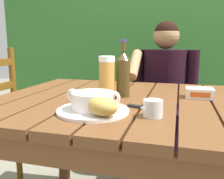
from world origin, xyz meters
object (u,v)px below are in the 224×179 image
beer_glass (107,77)px  butter_tub (199,93)px  soup_bowl (93,100)px  table_knife (141,107)px  bread_roll (103,106)px  person_eating (163,88)px  chair_near_diner (164,112)px  beer_bottle (123,73)px  water_glass_small (153,108)px  serving_plate (93,111)px

beer_glass → butter_tub: size_ratio=1.57×
soup_bowl → table_knife: soup_bowl is taller
bread_roll → person_eating: bearing=82.8°
table_knife → soup_bowl: bearing=-148.5°
person_eating → butter_tub: (0.20, -0.63, 0.10)m
chair_near_diner → beer_bottle: size_ratio=3.37×
person_eating → water_glass_small: size_ratio=17.45×
beer_bottle → water_glass_small: beer_bottle is taller
chair_near_diner → serving_plate: 1.25m
water_glass_small → person_eating: bearing=91.4°
serving_plate → chair_near_diner: bearing=80.5°
chair_near_diner → butter_tub: bearing=-76.4°
butter_tub → table_knife: bearing=-131.7°
bread_roll → beer_bottle: beer_bottle is taller
person_eating → water_glass_small: person_eating is taller
beer_glass → table_knife: bearing=-38.7°
beer_bottle → butter_tub: 0.37m
chair_near_diner → table_knife: size_ratio=6.33×
chair_near_diner → beer_bottle: 1.01m
serving_plate → table_knife: serving_plate is taller
bread_roll → beer_glass: (-0.08, 0.32, 0.05)m
serving_plate → beer_glass: bearing=94.7°
bread_roll → table_knife: bearing=59.0°
water_glass_small → table_knife: 0.12m
beer_glass → serving_plate: bearing=-85.3°
person_eating → beer_glass: bearing=-106.1°
soup_bowl → water_glass_small: size_ratio=3.06×
water_glass_small → table_knife: (-0.06, 0.10, -0.03)m
chair_near_diner → butter_tub: chair_near_diner is taller
butter_tub → person_eating: bearing=107.8°
chair_near_diner → person_eating: (-0.00, -0.20, 0.24)m
water_glass_small → beer_glass: bearing=134.3°
soup_bowl → butter_tub: soup_bowl is taller
beer_glass → water_glass_small: 0.35m
soup_bowl → table_knife: (0.16, 0.10, -0.04)m
water_glass_small → butter_tub: bearing=63.9°
chair_near_diner → bread_roll: chair_near_diner is taller
chair_near_diner → bread_roll: 1.32m
beer_glass → beer_bottle: bearing=35.9°
person_eating → water_glass_small: (0.03, -1.00, 0.10)m
table_knife → chair_near_diner: bearing=88.2°
beer_bottle → water_glass_small: bearing=-59.5°
beer_glass → water_glass_small: size_ratio=2.86×
beer_bottle → table_knife: beer_bottle is taller
chair_near_diner → bread_roll: (-0.14, -1.26, 0.36)m
serving_plate → beer_glass: 0.26m
soup_bowl → beer_bottle: (0.05, 0.30, 0.07)m
table_knife → bread_roll: bearing=-121.0°
butter_tub → table_knife: butter_tub is taller
beer_glass → butter_tub: 0.44m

